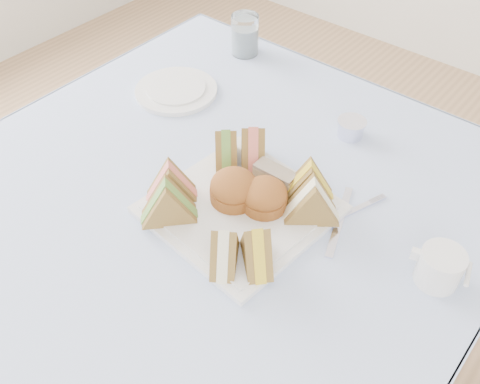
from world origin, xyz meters
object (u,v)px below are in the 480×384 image
Objects in this scene: serving_plate at (240,209)px; creamer_jug at (440,267)px; table at (221,300)px; water_glass at (245,35)px.

creamer_jug reaches higher than serving_plate.
creamer_jug is at bearing 9.17° from table.
table is at bearing -57.08° from water_glass.
creamer_jug reaches higher than table.
creamer_jug is (0.42, 0.07, 0.41)m from table.
table is 0.39m from serving_plate.
water_glass is 0.78m from creamer_jug.
serving_plate reaches higher than table.
serving_plate is 2.88× the size of water_glass.
water_glass reaches higher than table.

